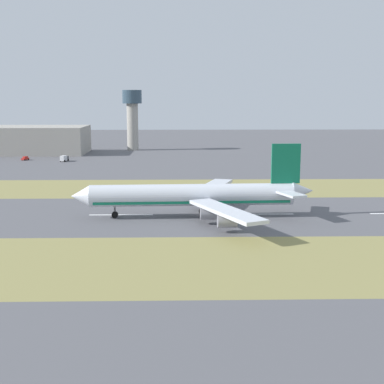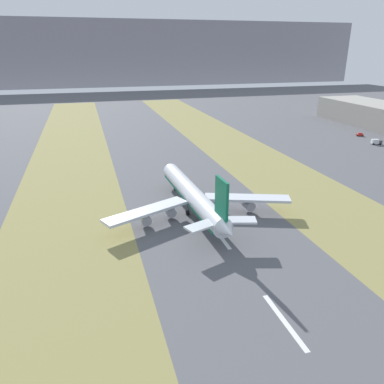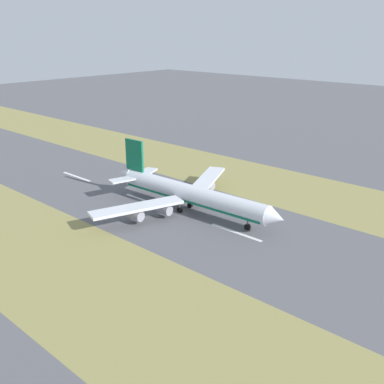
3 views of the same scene
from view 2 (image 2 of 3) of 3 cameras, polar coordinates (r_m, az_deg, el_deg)
ground_plane at (r=130.23m, az=1.51°, el=-3.06°), size 800.00×800.00×0.00m
grass_median_west at (r=125.55m, az=-18.59°, el=-5.20°), size 40.00×600.00×0.01m
grass_median_east at (r=149.01m, az=18.27°, el=-0.97°), size 40.00×600.00×0.01m
centreline_dash_near at (r=84.75m, az=13.88°, el=-18.56°), size 1.20×18.00×0.01m
centreline_dash_mid at (r=114.96m, az=4.18°, el=-6.57°), size 1.20×18.00×0.01m
centreline_dash_far at (r=149.83m, az=-1.00°, el=0.26°), size 1.20×18.00×0.01m
airplane_main_jet at (r=127.25m, az=0.27°, el=-0.70°), size 64.08×67.17×20.20m
terminal_building at (r=307.74m, az=26.68°, el=10.42°), size 36.00×101.33×15.90m
service_truck at (r=247.87m, az=26.27°, el=6.89°), size 6.35×3.74×3.10m
apron_car at (r=268.00m, az=24.21°, el=8.00°), size 4.75×3.38×2.03m
mountain_ridge at (r=634.39m, az=-13.45°, el=19.88°), size 800.00×120.00×92.03m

